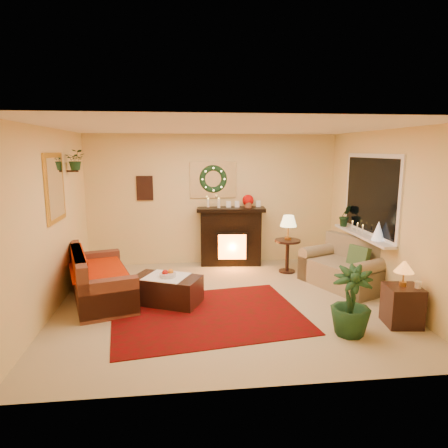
{
  "coord_description": "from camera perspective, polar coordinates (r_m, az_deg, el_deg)",
  "views": [
    {
      "loc": [
        -0.71,
        -5.73,
        2.29
      ],
      "look_at": [
        0.0,
        0.35,
        1.15
      ],
      "focal_mm": 32.0,
      "sensor_mm": 36.0,
      "label": 1
    }
  ],
  "objects": [
    {
      "name": "ceiling",
      "position": [
        5.78,
        0.41,
        13.62
      ],
      "size": [
        5.0,
        5.0,
        0.0
      ],
      "primitive_type": "plane",
      "color": "white",
      "rests_on": "ground"
    },
    {
      "name": "poinsettia",
      "position": [
        7.97,
        3.45,
        3.39
      ],
      "size": [
        0.23,
        0.23,
        0.23
      ],
      "primitive_type": "sphere",
      "color": "#C00703",
      "rests_on": "fireplace"
    },
    {
      "name": "sill_plant",
      "position": [
        7.72,
        16.92,
        1.1
      ],
      "size": [
        0.28,
        0.23,
        0.51
      ],
      "primitive_type": "imported",
      "color": "#1C3918",
      "rests_on": "window_sill"
    },
    {
      "name": "wall_right",
      "position": [
        6.64,
        22.34,
        1.18
      ],
      "size": [
        4.5,
        4.5,
        0.0
      ],
      "primitive_type": "plane",
      "color": "#EFD88C",
      "rests_on": "ground"
    },
    {
      "name": "gold_mirror",
      "position": [
        6.31,
        -23.01,
        4.8
      ],
      "size": [
        0.03,
        0.84,
        1.0
      ],
      "primitive_type": "cube",
      "color": "gold",
      "rests_on": "wall_left"
    },
    {
      "name": "mantel_candle_a",
      "position": [
        7.87,
        -2.28,
        3.02
      ],
      "size": [
        0.05,
        0.05,
        0.16
      ],
      "primitive_type": "cylinder",
      "color": "beige",
      "rests_on": "fireplace"
    },
    {
      "name": "end_table_square",
      "position": [
        5.87,
        24.13,
        -10.54
      ],
      "size": [
        0.48,
        0.48,
        0.53
      ],
      "primitive_type": "cube",
      "rotation": [
        0.0,
        0.0,
        -0.12
      ],
      "color": "#2F2012",
      "rests_on": "floor"
    },
    {
      "name": "sofa",
      "position": [
        6.49,
        -17.11,
        -6.59
      ],
      "size": [
        1.29,
        1.97,
        0.78
      ],
      "primitive_type": "cube",
      "rotation": [
        0.0,
        0.0,
        0.29
      ],
      "color": "brown",
      "rests_on": "floor"
    },
    {
      "name": "floor_palm",
      "position": [
        5.28,
        17.69,
        -10.37
      ],
      "size": [
        1.91,
        1.91,
        2.64
      ],
      "primitive_type": "imported",
      "rotation": [
        0.0,
        0.0,
        -0.37
      ],
      "color": "#1C3E1A",
      "rests_on": "floor"
    },
    {
      "name": "wall_front",
      "position": [
        3.69,
        4.7,
        -5.05
      ],
      "size": [
        5.0,
        5.0,
        0.0
      ],
      "primitive_type": "plane",
      "color": "#EFD88C",
      "rests_on": "ground"
    },
    {
      "name": "wall_art",
      "position": [
        8.02,
        -11.25,
        5.05
      ],
      "size": [
        0.32,
        0.03,
        0.48
      ],
      "primitive_type": "cube",
      "color": "#381E11",
      "rests_on": "wall_back"
    },
    {
      "name": "window_frame",
      "position": [
        7.08,
        20.24,
        3.9
      ],
      "size": [
        0.03,
        1.86,
        1.36
      ],
      "primitive_type": "cube",
      "color": "white",
      "rests_on": "wall_right"
    },
    {
      "name": "window_glass",
      "position": [
        7.08,
        20.13,
        3.9
      ],
      "size": [
        0.02,
        1.7,
        1.22
      ],
      "primitive_type": "cube",
      "color": "black",
      "rests_on": "wall_right"
    },
    {
      "name": "fruit_bowl",
      "position": [
        6.05,
        -8.03,
        -7.26
      ],
      "size": [
        0.25,
        0.25,
        0.06
      ],
      "primitive_type": "cylinder",
      "color": "silver",
      "rests_on": "coffee_table"
    },
    {
      "name": "fireplace",
      "position": [
        8.03,
        0.98,
        -1.97
      ],
      "size": [
        1.22,
        0.49,
        1.09
      ],
      "primitive_type": "cube",
      "rotation": [
        0.0,
        0.0,
        -0.1
      ],
      "color": "black",
      "rests_on": "floor"
    },
    {
      "name": "lamp_cream",
      "position": [
        7.55,
        9.17,
        -0.35
      ],
      "size": [
        0.31,
        0.31,
        0.48
      ],
      "primitive_type": "cone",
      "color": "#FFEB98",
      "rests_on": "side_table_round"
    },
    {
      "name": "window_sill",
      "position": [
        7.14,
        19.14,
        -1.51
      ],
      "size": [
        0.22,
        1.86,
        0.04
      ],
      "primitive_type": "cube",
      "color": "white",
      "rests_on": "wall_right"
    },
    {
      "name": "lamp_tiffany",
      "position": [
        5.73,
        24.31,
        -6.04
      ],
      "size": [
        0.26,
        0.26,
        0.37
      ],
      "primitive_type": "cone",
      "color": "orange",
      "rests_on": "end_table_square"
    },
    {
      "name": "coffee_table",
      "position": [
        6.15,
        -8.18,
        -9.32
      ],
      "size": [
        1.13,
        0.91,
        0.42
      ],
      "primitive_type": "cube",
      "rotation": [
        0.0,
        0.0,
        -0.43
      ],
      "color": "#401E15",
      "rests_on": "floor"
    },
    {
      "name": "area_rug",
      "position": [
        5.75,
        -2.39,
        -12.87
      ],
      "size": [
        2.85,
        2.3,
        0.01
      ],
      "primitive_type": "cube",
      "rotation": [
        0.0,
        0.0,
        0.14
      ],
      "color": "#4A1A0E",
      "rests_on": "floor"
    },
    {
      "name": "side_table_round",
      "position": [
        7.66,
        9.02,
        -4.45
      ],
      "size": [
        0.54,
        0.54,
        0.63
      ],
      "primitive_type": "cylinder",
      "rotation": [
        0.0,
        0.0,
        -0.13
      ],
      "color": "black",
      "rests_on": "floor"
    },
    {
      "name": "wall_left",
      "position": [
        6.08,
        -23.67,
        0.29
      ],
      "size": [
        4.5,
        4.5,
        0.0
      ],
      "primitive_type": "plane",
      "color": "#EFD88C",
      "rests_on": "ground"
    },
    {
      "name": "mini_tree",
      "position": [
        6.7,
        21.18,
        -0.92
      ],
      "size": [
        0.2,
        0.2,
        0.3
      ],
      "primitive_type": "cone",
      "color": "white",
      "rests_on": "window_sill"
    },
    {
      "name": "mantel_mirror",
      "position": [
        8.01,
        -1.57,
        6.32
      ],
      "size": [
        0.92,
        0.02,
        0.72
      ],
      "primitive_type": "cube",
      "color": "white",
      "rests_on": "wall_back"
    },
    {
      "name": "hanging_plant",
      "position": [
        6.98,
        -20.32,
        7.27
      ],
      "size": [
        0.33,
        0.28,
        0.36
      ],
      "primitive_type": "imported",
      "color": "#194719",
      "rests_on": "wall_left"
    },
    {
      "name": "floor",
      "position": [
        6.21,
        0.38,
        -11.09
      ],
      "size": [
        5.0,
        5.0,
        0.0
      ],
      "primitive_type": "plane",
      "color": "beige",
      "rests_on": "ground"
    },
    {
      "name": "wreath",
      "position": [
        7.97,
        -1.54,
        6.44
      ],
      "size": [
        0.55,
        0.11,
        0.55
      ],
      "primitive_type": "torus",
      "rotation": [
        1.57,
        0.0,
        0.0
      ],
      "color": "#194719",
      "rests_on": "wall_back"
    },
    {
      "name": "loveseat",
      "position": [
        7.07,
        16.75,
        -5.25
      ],
      "size": [
        1.31,
        1.61,
        0.81
      ],
      "primitive_type": "cube",
      "rotation": [
        0.0,
        0.0,
        0.42
      ],
      "color": "gray",
      "rests_on": "floor"
    },
    {
      "name": "mantel_candle_b",
      "position": [
        7.83,
        -0.75,
        2.98
      ],
      "size": [
        0.06,
        0.06,
        0.18
      ],
      "primitive_type": "cylinder",
      "color": "#FEF7D0",
      "rests_on": "fireplace"
    },
    {
      "name": "wall_back",
      "position": [
        8.07,
        -1.57,
        3.5
      ],
      "size": [
        5.0,
        5.0,
        0.0
      ],
      "primitive_type": "plane",
      "color": "#EFD88C",
      "rests_on": "ground"
    },
    {
      "name": "red_throw",
      "position": [
        6.61,
        -17.66,
        -6.08
      ],
      "size": [
        0.8,
        1.3,
        0.02
      ],
      "primitive_type": "cube",
      "color": "red",
      "rests_on": "sofa"
    }
  ]
}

